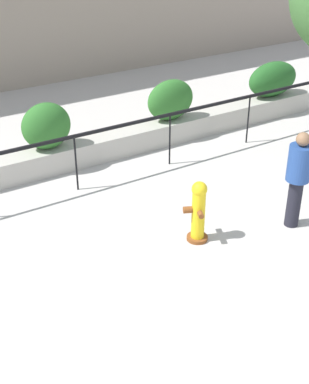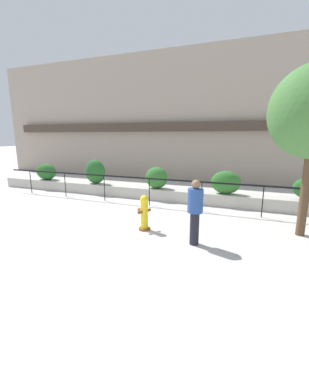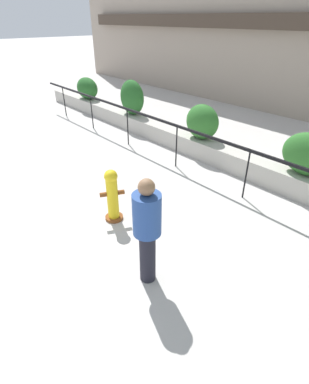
# 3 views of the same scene
# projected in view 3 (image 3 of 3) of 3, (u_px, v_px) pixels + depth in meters

# --- Properties ---
(planter_wall_low) EXTENTS (18.00, 0.70, 0.50)m
(planter_wall_low) POSITION_uv_depth(u_px,v_px,m) (203.00, 148.00, 8.61)
(planter_wall_low) COLOR #B7B2A8
(planter_wall_low) RESTS_ON ground
(fence_railing_segment) EXTENTS (15.00, 0.05, 1.15)m
(fence_railing_segment) POSITION_uv_depth(u_px,v_px,m) (177.00, 130.00, 7.60)
(fence_railing_segment) COLOR black
(fence_railing_segment) RESTS_ON ground
(hedge_bush_0) EXTENTS (1.20, 0.70, 0.86)m
(hedge_bush_0) POSITION_uv_depth(u_px,v_px,m) (87.00, 88.00, 12.48)
(hedge_bush_0) COLOR #235B23
(hedge_bush_0) RESTS_ON planter_wall_low
(hedge_bush_1) EXTENTS (1.08, 0.61, 1.17)m
(hedge_bush_1) POSITION_uv_depth(u_px,v_px,m) (132.00, 97.00, 10.37)
(hedge_bush_1) COLOR #235B23
(hedge_bush_1) RESTS_ON planter_wall_low
(hedge_bush_2) EXTENTS (1.02, 0.70, 0.96)m
(hedge_bush_2) POSITION_uv_depth(u_px,v_px,m) (202.00, 122.00, 8.32)
(hedge_bush_2) COLOR #2D6B28
(hedge_bush_2) RESTS_ON planter_wall_low
(hedge_bush_3) EXTENTS (1.17, 0.57, 0.94)m
(hedge_bush_3) POSITION_uv_depth(u_px,v_px,m) (309.00, 155.00, 6.36)
(hedge_bush_3) COLOR #2D6B28
(hedge_bush_3) RESTS_ON planter_wall_low
(fire_hydrant) EXTENTS (0.48, 0.47, 1.08)m
(fire_hydrant) POSITION_uv_depth(u_px,v_px,m) (112.00, 195.00, 5.73)
(fire_hydrant) COLOR brown
(fire_hydrant) RESTS_ON ground
(pedestrian) EXTENTS (0.47, 0.47, 1.73)m
(pedestrian) POSITION_uv_depth(u_px,v_px,m) (147.00, 227.00, 4.14)
(pedestrian) COLOR black
(pedestrian) RESTS_ON ground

